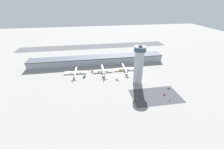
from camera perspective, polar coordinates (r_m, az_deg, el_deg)
The scene contains 17 objects.
ground_plane at distance 232.93m, azimuth -4.02°, elevation -2.60°, with size 1000.00×1000.00×0.00m, color gray.
terminal_building at distance 292.62m, azimuth -5.50°, elevation 5.46°, with size 254.43×25.00×14.83m.
runway_strip at distance 405.34m, azimuth -6.82°, elevation 10.54°, with size 381.65×44.00×0.01m, color #515154.
control_tower at distance 219.14m, azimuth 10.17°, elevation 3.98°, with size 17.91×17.91×63.35m.
parking_lot_surface at distance 207.98m, azimuth 16.25°, elevation -7.84°, with size 64.00×40.00×0.01m, color #424247.
airplane_gate_alpha at distance 260.71m, azimuth -13.76°, elevation 1.05°, with size 38.08×40.65×11.28m.
airplane_gate_bravo at distance 258.16m, azimuth -3.45°, elevation 1.72°, with size 34.59×44.94×14.22m.
airplane_gate_charlie at distance 265.57m, azimuth 4.81°, elevation 2.38°, with size 36.23×44.22×12.54m.
service_truck_catering at distance 262.67m, azimuth -7.42°, elevation 1.12°, with size 5.96×7.91×2.76m.
service_truck_fuel at distance 263.67m, azimuth 3.26°, elevation 1.46°, with size 7.11×4.53×3.06m.
service_truck_baggage at distance 246.82m, azimuth -10.53°, elevation -0.91°, with size 4.76×6.68×3.09m.
service_truck_water at distance 235.54m, azimuth 2.02°, elevation -1.95°, with size 6.65×6.45×2.43m.
car_white_wagon at distance 209.30m, azimuth 8.47°, elevation -6.50°, with size 1.80×4.44×1.38m.
car_silver_sedan at distance 212.97m, azimuth 19.27°, elevation -7.26°, with size 1.95×4.67×1.43m.
car_blue_compact at distance 198.27m, azimuth 9.47°, elevation -8.73°, with size 1.79×4.54×1.38m.
car_red_hatchback at distance 228.17m, azimuth 20.79°, elevation -5.06°, with size 1.86×4.55×1.42m.
car_maroon_suv at distance 204.23m, azimuth 21.05°, elevation -9.21°, with size 2.07×4.60×1.56m.
Camera 1 is at (-17.33, -201.14, 116.18)m, focal length 24.00 mm.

